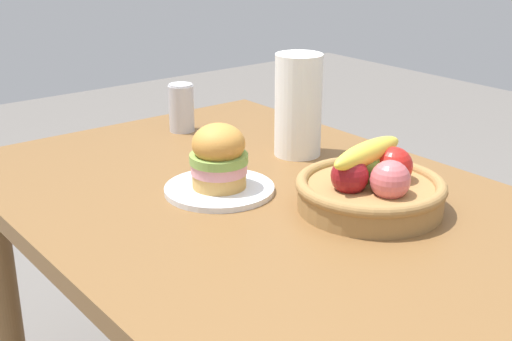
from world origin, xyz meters
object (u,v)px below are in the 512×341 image
at_px(sandwich, 219,156).
at_px(paper_towel_roll, 298,105).
at_px(fruit_basket, 371,186).
at_px(soda_can, 181,108).
at_px(plate, 219,189).

xyz_separation_m(sandwich, paper_towel_roll, (-0.08, 0.28, 0.04)).
distance_m(fruit_basket, paper_towel_roll, 0.36).
bearing_deg(fruit_basket, soda_can, -179.33).
bearing_deg(sandwich, soda_can, 157.45).
relative_size(plate, sandwich, 1.70).
xyz_separation_m(plate, sandwich, (0.00, 0.00, 0.07)).
distance_m(plate, paper_towel_roll, 0.32).
height_order(plate, paper_towel_roll, paper_towel_roll).
height_order(soda_can, paper_towel_roll, paper_towel_roll).
distance_m(sandwich, soda_can, 0.45).
bearing_deg(paper_towel_roll, fruit_basket, -17.60).
xyz_separation_m(sandwich, fruit_basket, (0.25, 0.18, -0.03)).
xyz_separation_m(plate, soda_can, (-0.41, 0.17, 0.06)).
xyz_separation_m(fruit_basket, paper_towel_roll, (-0.33, 0.11, 0.07)).
bearing_deg(plate, sandwich, 0.00).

